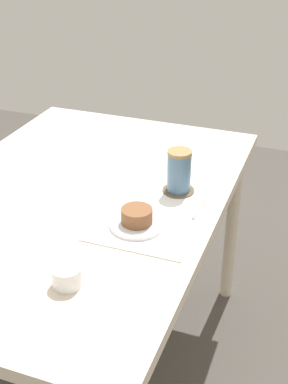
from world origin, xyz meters
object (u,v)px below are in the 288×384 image
(dining_table, at_px, (76,215))
(pastry, at_px, (137,216))
(coffee_mug, at_px, (179,170))
(sugar_bowl, at_px, (67,276))
(pastry_plate, at_px, (137,224))

(dining_table, bearing_deg, pastry, -112.70)
(dining_table, bearing_deg, coffee_mug, -65.86)
(coffee_mug, distance_m, sugar_bowl, 0.53)
(pastry_plate, bearing_deg, pastry, 90.00)
(dining_table, xyz_separation_m, sugar_bowl, (-0.39, -0.18, 0.10))
(pastry, distance_m, sugar_bowl, 0.29)
(coffee_mug, bearing_deg, dining_table, 114.14)
(sugar_bowl, bearing_deg, pastry_plate, -12.47)
(coffee_mug, relative_size, sugar_bowl, 1.85)
(dining_table, xyz_separation_m, pastry_plate, (-0.10, -0.24, 0.08))
(pastry_plate, xyz_separation_m, sugar_bowl, (-0.29, 0.06, 0.02))
(pastry_plate, distance_m, coffee_mug, 0.24)
(dining_table, height_order, sugar_bowl, sugar_bowl)
(dining_table, distance_m, pastry, 0.28)
(dining_table, distance_m, pastry_plate, 0.27)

